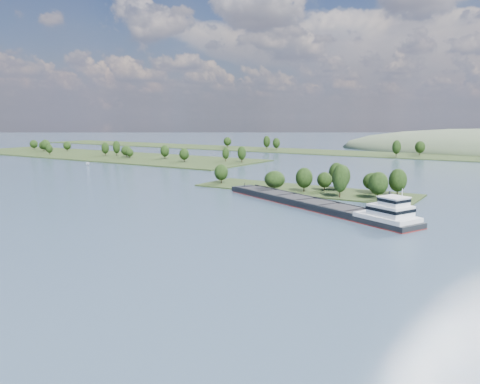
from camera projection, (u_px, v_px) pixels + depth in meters
The scene contains 6 objects.
ground at pixel (228, 214), 160.20m from camera, with size 1800.00×1800.00×0.00m, color #314355.
tree_island at pixel (318, 184), 204.66m from camera, with size 100.00×31.63×14.80m.
left_bank at pixel (98, 155), 398.60m from camera, with size 300.00×80.00×14.17m.
back_shoreline at pixel (423, 156), 389.19m from camera, with size 900.00×60.00×14.98m.
cargo_barge at pixel (321, 205), 167.43m from camera, with size 88.49×48.05×12.48m.
motorboat at pixel (88, 164), 317.89m from camera, with size 2.46×6.54×2.52m, color white.
Camera 1 is at (88.02, -10.06, 32.72)m, focal length 35.00 mm.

